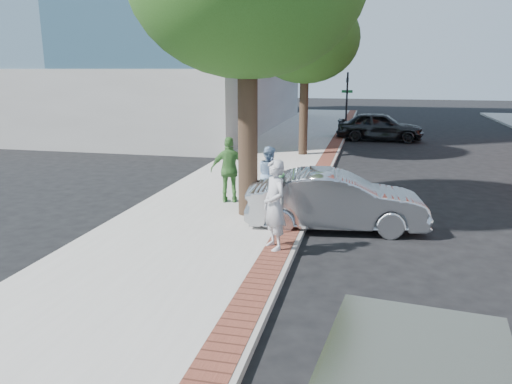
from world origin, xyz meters
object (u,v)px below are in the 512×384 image
(person_gray, at_px, (274,205))
(person_officer, at_px, (270,174))
(parking_meter, at_px, (282,190))
(sedan_silver, at_px, (336,201))
(person_green, at_px, (230,170))
(bg_car, at_px, (380,126))

(person_gray, xyz_separation_m, person_officer, (-0.91, 3.86, -0.16))
(parking_meter, xyz_separation_m, sedan_silver, (1.21, 1.08, -0.46))
(person_gray, distance_m, person_officer, 3.97)
(person_green, bearing_deg, sedan_silver, 143.45)
(parking_meter, relative_size, sedan_silver, 0.33)
(person_officer, distance_m, person_green, 1.18)
(person_gray, bearing_deg, sedan_silver, 114.94)
(parking_meter, relative_size, person_gray, 0.74)
(sedan_silver, relative_size, bg_car, 0.94)
(sedan_silver, distance_m, bg_car, 17.00)
(parking_meter, height_order, person_green, person_green)
(parking_meter, relative_size, person_officer, 0.88)
(parking_meter, relative_size, bg_car, 0.31)
(person_gray, bearing_deg, person_green, 172.43)
(person_gray, height_order, person_green, person_gray)
(person_officer, xyz_separation_m, bg_car, (3.29, 15.28, -0.17))
(person_gray, height_order, person_officer, person_gray)
(person_officer, bearing_deg, person_gray, 158.41)
(parking_meter, xyz_separation_m, person_gray, (0.04, -1.11, -0.06))
(parking_meter, distance_m, person_green, 3.21)
(person_green, xyz_separation_m, bg_car, (4.43, 15.53, -0.30))
(person_officer, bearing_deg, bg_car, -46.92)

